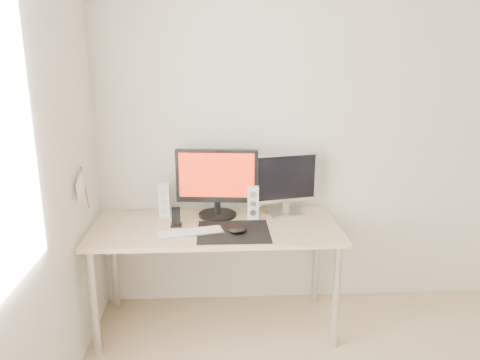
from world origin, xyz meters
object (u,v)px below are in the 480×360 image
desk (216,236)px  speaker_right (253,202)px  main_monitor (217,180)px  mouse (237,230)px  phone_dock (176,220)px  speaker_left (165,200)px  keyboard (189,232)px  second_monitor (286,180)px

desk → speaker_right: size_ratio=6.97×
main_monitor → mouse: bearing=-69.8°
speaker_right → phone_dock: speaker_right is taller
main_monitor → phone_dock: (-0.27, -0.17, -0.22)m
desk → speaker_left: bearing=151.2°
main_monitor → keyboard: (-0.18, -0.31, -0.25)m
mouse → desk: bearing=130.9°
desk → mouse: bearing=-49.1°
desk → phone_dock: 0.28m
second_monitor → speaker_right: 0.27m
desk → phone_dock: size_ratio=12.51×
second_monitor → speaker_right: second_monitor is taller
desk → keyboard: (-0.16, -0.13, 0.09)m
keyboard → phone_dock: (-0.09, 0.13, 0.03)m
mouse → second_monitor: second_monitor is taller
main_monitor → second_monitor: (0.47, 0.02, -0.01)m
main_monitor → speaker_right: 0.28m
mouse → phone_dock: 0.41m
keyboard → speaker_left: bearing=119.3°
desk → second_monitor: bearing=22.0°
main_monitor → speaker_left: 0.38m
mouse → speaker_left: speaker_left is taller
desk → main_monitor: bearing=85.6°
second_monitor → desk: bearing=-158.0°
main_monitor → keyboard: bearing=-119.7°
keyboard → mouse: bearing=-3.5°
second_monitor → speaker_right: (-0.23, -0.07, -0.13)m
speaker_right → keyboard: speaker_right is taller
speaker_right → desk: bearing=-153.5°
speaker_right → main_monitor: bearing=169.0°
phone_dock → desk: bearing=0.5°
second_monitor → speaker_right: bearing=-163.2°
mouse → main_monitor: size_ratio=0.22×
keyboard → phone_dock: 0.16m
speaker_left → keyboard: 0.39m
mouse → phone_dock: (-0.39, 0.15, 0.01)m
second_monitor → main_monitor: bearing=-177.2°
main_monitor → second_monitor: size_ratio=1.23×
mouse → desk: mouse is taller
second_monitor → keyboard: second_monitor is taller
phone_dock → mouse: bearing=-21.4°
desk → speaker_left: size_ratio=6.97×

